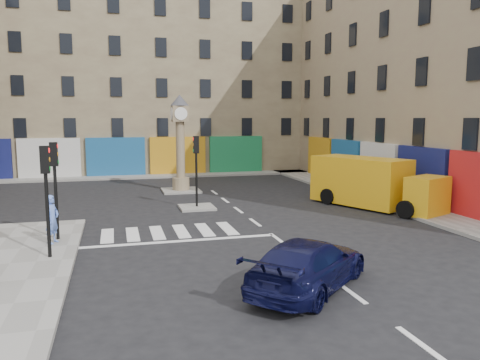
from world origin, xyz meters
name	(u,v)px	position (x,y,z in m)	size (l,w,h in m)	color
ground	(286,245)	(0.00, 0.00, 0.00)	(120.00, 120.00, 0.00)	black
sidewalk_right	(360,193)	(8.70, 10.00, 0.07)	(2.60, 30.00, 0.15)	gray
sidewalk_far	(142,176)	(-4.00, 22.20, 0.07)	(32.00, 2.40, 0.15)	gray
island_near	(197,207)	(-2.00, 8.00, 0.06)	(1.80, 1.80, 0.12)	gray
island_far	(181,191)	(-2.00, 14.00, 0.06)	(2.40, 2.40, 0.12)	gray
building_right	(452,67)	(15.00, 10.00, 8.00)	(10.00, 30.00, 16.00)	#887B59
building_far	(136,76)	(-4.00, 28.00, 8.50)	(32.00, 10.00, 17.00)	#8C7F5D
traffic_light_left_near	(46,183)	(-8.30, 0.20, 2.62)	(0.28, 0.22, 3.70)	black
traffic_light_left_far	(55,175)	(-8.30, 2.60, 2.62)	(0.28, 0.22, 3.70)	black
traffic_light_island	(196,160)	(-2.00, 8.00, 2.59)	(0.28, 0.22, 3.70)	black
clock_pillar	(180,137)	(-2.00, 14.00, 3.55)	(1.20, 1.20, 6.10)	#887B59
navy_sedan	(308,264)	(-1.00, -4.40, 0.71)	(1.98, 4.88, 1.42)	black
yellow_van	(371,183)	(7.03, 5.91, 1.30)	(4.82, 7.47, 2.63)	gold
pedestrian_blue	(52,219)	(-8.41, 2.04, 1.05)	(0.66, 0.43, 1.80)	#5C7DD3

